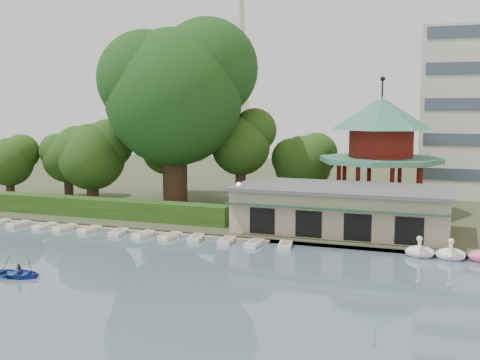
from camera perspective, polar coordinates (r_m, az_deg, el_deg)
The scene contains 13 objects.
ground_plane at distance 37.05m, azimuth -12.71°, elevation -10.87°, with size 220.00×220.00×0.00m, color slate.
shore at distance 84.55m, azimuth 6.58°, elevation -0.47°, with size 220.00×70.00×0.40m, color #424930.
embankment at distance 51.88m, azimuth -2.35°, elevation -5.32°, with size 220.00×0.60×0.30m, color gray.
dock at distance 57.34m, azimuth -13.59°, elevation -4.34°, with size 34.00×1.60×0.24m, color gray.
boathouse at distance 53.13m, azimuth 9.63°, elevation -2.68°, with size 18.60×9.39×3.90m.
pavilion at distance 62.12m, azimuth 13.21°, elevation 3.40°, with size 12.40×12.40×13.50m.
broadcast_tower at distance 181.70m, azimuth 0.04°, elevation 14.32°, with size 8.00×8.00×96.00m.
hedge at distance 61.47m, azimuth -14.27°, elevation -2.48°, with size 30.00×2.00×1.80m, color #2A5019.
lamp_post at distance 52.32m, azimuth -0.14°, elevation -1.65°, with size 0.36×0.36×4.28m.
big_tree at distance 64.26m, azimuth -6.03°, elevation 8.70°, with size 15.90×14.82×20.17m.
small_trees at distance 68.96m, azimuth -8.23°, elevation 2.65°, with size 39.69×17.02×10.59m.
moored_rowboats at distance 55.16m, azimuth -12.79°, elevation -4.71°, with size 34.79×2.76×0.36m.
rowboat_with_passengers at distance 42.86m, azimuth -20.33°, elevation -8.01°, with size 4.87×3.74×2.01m.
Camera 1 is at (19.21, -29.57, 11.36)m, focal length 45.00 mm.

